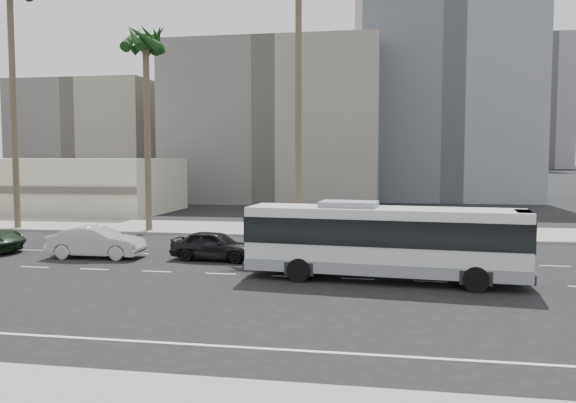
% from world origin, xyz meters
% --- Properties ---
extents(ground, '(700.00, 700.00, 0.00)m').
position_xyz_m(ground, '(0.00, 0.00, 0.00)').
color(ground, black).
rests_on(ground, ground).
extents(sidewalk_north, '(120.00, 7.00, 0.15)m').
position_xyz_m(sidewalk_north, '(0.00, 15.50, 0.07)').
color(sidewalk_north, gray).
rests_on(sidewalk_north, ground).
extents(commercial_low, '(22.00, 12.16, 5.00)m').
position_xyz_m(commercial_low, '(-30.00, 25.99, 2.50)').
color(commercial_low, beige).
rests_on(commercial_low, ground).
extents(midrise_beige_west, '(24.00, 18.00, 18.00)m').
position_xyz_m(midrise_beige_west, '(-12.00, 45.00, 9.00)').
color(midrise_beige_west, slate).
rests_on(midrise_beige_west, ground).
extents(midrise_gray_center, '(20.00, 20.00, 26.00)m').
position_xyz_m(midrise_gray_center, '(8.00, 52.00, 13.00)').
color(midrise_gray_center, slate).
rests_on(midrise_gray_center, ground).
extents(midrise_beige_far, '(18.00, 16.00, 15.00)m').
position_xyz_m(midrise_beige_far, '(-38.00, 50.00, 7.50)').
color(midrise_beige_far, slate).
rests_on(midrise_beige_far, ground).
extents(civic_tower, '(42.00, 42.00, 129.00)m').
position_xyz_m(civic_tower, '(-2.00, 250.00, 38.83)').
color(civic_tower, beige).
rests_on(civic_tower, ground).
extents(highrise_right, '(26.00, 26.00, 70.00)m').
position_xyz_m(highrise_right, '(45.00, 230.00, 35.00)').
color(highrise_right, slate).
rests_on(highrise_right, ground).
extents(highrise_far, '(22.00, 22.00, 60.00)m').
position_xyz_m(highrise_far, '(70.00, 260.00, 30.00)').
color(highrise_far, slate).
rests_on(highrise_far, ground).
extents(city_bus, '(11.61, 3.60, 3.28)m').
position_xyz_m(city_bus, '(1.06, -0.08, 1.72)').
color(city_bus, silver).
rests_on(city_bus, ground).
extents(car_a, '(2.13, 4.48, 1.48)m').
position_xyz_m(car_a, '(-7.32, 3.36, 0.74)').
color(car_a, black).
rests_on(car_a, ground).
extents(car_b, '(1.89, 4.91, 1.60)m').
position_xyz_m(car_b, '(-13.46, 2.98, 0.80)').
color(car_b, '#ADADAD').
rests_on(car_b, ground).
extents(palm_mid, '(4.51, 4.51, 13.96)m').
position_xyz_m(palm_mid, '(-14.98, 13.06, 12.56)').
color(palm_mid, brown).
rests_on(palm_mid, ground).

